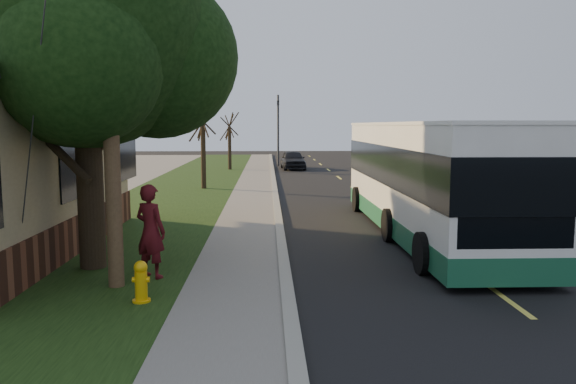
# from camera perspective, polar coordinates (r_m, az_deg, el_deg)

# --- Properties ---
(ground) EXTENTS (120.00, 120.00, 0.00)m
(ground) POSITION_cam_1_polar(r_m,az_deg,el_deg) (10.22, 0.03, -11.28)
(ground) COLOR black
(ground) RESTS_ON ground
(road) EXTENTS (8.00, 80.00, 0.01)m
(road) POSITION_cam_1_polar(r_m,az_deg,el_deg) (20.44, 10.23, -2.23)
(road) COLOR black
(road) RESTS_ON ground
(curb) EXTENTS (0.25, 80.00, 0.12)m
(curb) POSITION_cam_1_polar(r_m,az_deg,el_deg) (19.96, -1.06, -2.17)
(curb) COLOR gray
(curb) RESTS_ON ground
(sidewalk) EXTENTS (2.00, 80.00, 0.08)m
(sidewalk) POSITION_cam_1_polar(r_m,az_deg,el_deg) (19.97, -3.93, -2.24)
(sidewalk) COLOR slate
(sidewalk) RESTS_ON ground
(grass_verge) EXTENTS (5.00, 80.00, 0.07)m
(grass_verge) POSITION_cam_1_polar(r_m,az_deg,el_deg) (20.38, -13.82, -2.25)
(grass_verge) COLOR black
(grass_verge) RESTS_ON ground
(fire_hydrant) EXTENTS (0.32, 0.32, 0.74)m
(fire_hydrant) POSITION_cam_1_polar(r_m,az_deg,el_deg) (10.34, -14.71, -8.80)
(fire_hydrant) COLOR #E5A80C
(fire_hydrant) RESTS_ON grass_verge
(utility_pole) EXTENTS (2.86, 3.21, 9.07)m
(utility_pole) POSITION_cam_1_polar(r_m,az_deg,el_deg) (11.20, -17.87, 13.96)
(utility_pole) COLOR #473321
(utility_pole) RESTS_ON ground
(leafy_tree) EXTENTS (6.30, 6.00, 7.80)m
(leafy_tree) POSITION_cam_1_polar(r_m,az_deg,el_deg) (13.09, -19.72, 15.18)
(leafy_tree) COLOR black
(leafy_tree) RESTS_ON grass_verge
(bare_tree_near) EXTENTS (1.38, 1.21, 4.31)m
(bare_tree_near) POSITION_cam_1_polar(r_m,az_deg,el_deg) (27.91, -8.61, 4.62)
(bare_tree_near) COLOR black
(bare_tree_near) RESTS_ON grass_verge
(bare_tree_far) EXTENTS (1.38, 1.21, 4.03)m
(bare_tree_far) POSITION_cam_1_polar(r_m,az_deg,el_deg) (39.82, -5.95, 5.08)
(bare_tree_far) COLOR black
(bare_tree_far) RESTS_ON grass_verge
(traffic_signal) EXTENTS (0.18, 0.22, 5.50)m
(traffic_signal) POSITION_cam_1_polar(r_m,az_deg,el_deg) (43.72, -1.01, 6.79)
(traffic_signal) COLOR #2D2D30
(traffic_signal) RESTS_ON ground
(transit_bus) EXTENTS (2.78, 12.04, 3.26)m
(transit_bus) POSITION_cam_1_polar(r_m,az_deg,el_deg) (16.68, 13.81, 1.66)
(transit_bus) COLOR silver
(transit_bus) RESTS_ON ground
(skateboarder) EXTENTS (0.84, 0.75, 1.93)m
(skateboarder) POSITION_cam_1_polar(r_m,az_deg,el_deg) (11.76, -13.79, -3.88)
(skateboarder) COLOR #4A0E14
(skateboarder) RESTS_ON grass_verge
(dumpster) EXTENTS (1.64, 1.31, 1.43)m
(dumpster) POSITION_cam_1_polar(r_m,az_deg,el_deg) (19.13, -22.45, -0.97)
(dumpster) COLOR #13321A
(dumpster) RESTS_ON building_lot
(distant_car) EXTENTS (1.84, 4.12, 1.38)m
(distant_car) POSITION_cam_1_polar(r_m,az_deg,el_deg) (40.65, 0.50, 3.30)
(distant_car) COLOR black
(distant_car) RESTS_ON ground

